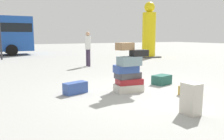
{
  "coord_description": "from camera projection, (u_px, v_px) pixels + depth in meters",
  "views": [
    {
      "loc": [
        -3.59,
        -5.1,
        1.59
      ],
      "look_at": [
        -0.16,
        1.29,
        0.49
      ],
      "focal_mm": 36.43,
      "sensor_mm": 36.0,
      "label": 1
    }
  ],
  "objects": [
    {
      "name": "suitcase_navy_behind_tower",
      "position": [
        75.0,
        88.0,
        6.29
      ],
      "size": [
        0.71,
        0.46,
        0.32
      ],
      "primitive_type": "cube",
      "rotation": [
        0.0,
        0.0,
        0.28
      ],
      "color": "#334F99",
      "rests_on": "ground"
    },
    {
      "name": "ground_plane",
      "position": [
        139.0,
        93.0,
        6.36
      ],
      "size": [
        80.0,
        80.0,
        0.0
      ],
      "primitive_type": "plane",
      "color": "#9E9E99"
    },
    {
      "name": "suitcase_tan_left_side",
      "position": [
        189.0,
        91.0,
        6.15
      ],
      "size": [
        0.54,
        0.34,
        0.24
      ],
      "primitive_type": "cube",
      "rotation": [
        0.0,
        0.0,
        -0.09
      ],
      "color": "#B28C33",
      "rests_on": "ground"
    },
    {
      "name": "yellow_dummy_statue",
      "position": [
        149.0,
        33.0,
        16.6
      ],
      "size": [
        1.36,
        1.36,
        4.0
      ],
      "color": "yellow",
      "rests_on": "ground"
    },
    {
      "name": "suitcase_cream_white_trunk",
      "position": [
        191.0,
        99.0,
        4.6
      ],
      "size": [
        0.28,
        0.36,
        0.65
      ],
      "primitive_type": "cube",
      "rotation": [
        0.0,
        0.0,
        0.03
      ],
      "color": "beige",
      "rests_on": "ground"
    },
    {
      "name": "suitcase_tower",
      "position": [
        129.0,
        72.0,
        6.43
      ],
      "size": [
        0.91,
        0.63,
        1.41
      ],
      "color": "beige",
      "rests_on": "ground"
    },
    {
      "name": "suitcase_teal_foreground_near",
      "position": [
        162.0,
        80.0,
        7.49
      ],
      "size": [
        0.68,
        0.55,
        0.31
      ],
      "primitive_type": "cube",
      "rotation": [
        0.0,
        0.0,
        0.26
      ],
      "color": "#26594C",
      "rests_on": "ground"
    },
    {
      "name": "person_bearded_onlooker",
      "position": [
        88.0,
        46.0,
        11.79
      ],
      "size": [
        0.3,
        0.34,
        1.8
      ],
      "rotation": [
        0.0,
        0.0,
        -1.44
      ],
      "color": "#3F334C",
      "rests_on": "ground"
    }
  ]
}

